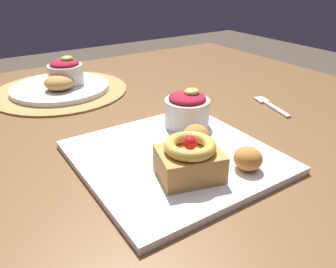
{
  "coord_description": "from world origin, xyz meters",
  "views": [
    {
      "loc": [
        -0.29,
        -0.55,
        1.02
      ],
      "look_at": [
        -0.01,
        -0.13,
        0.77
      ],
      "focal_mm": 36.04,
      "sensor_mm": 36.0,
      "label": 1
    }
  ],
  "objects": [
    {
      "name": "back_plate",
      "position": [
        -0.06,
        0.3,
        0.74
      ],
      "size": [
        0.25,
        0.25,
        0.01
      ],
      "primitive_type": "cylinder",
      "color": "white",
      "rests_on": "woven_placemat"
    },
    {
      "name": "front_plate",
      "position": [
        -0.01,
        -0.15,
        0.74
      ],
      "size": [
        0.3,
        0.3,
        0.01
      ],
      "primitive_type": "cube",
      "color": "white",
      "rests_on": "dining_table"
    },
    {
      "name": "cake_slice",
      "position": [
        -0.03,
        -0.21,
        0.77
      ],
      "size": [
        0.11,
        0.1,
        0.07
      ],
      "rotation": [
        0.0,
        0.0,
        -0.28
      ],
      "color": "#C68E47",
      "rests_on": "front_plate"
    },
    {
      "name": "fork",
      "position": [
        0.31,
        -0.07,
        0.73
      ],
      "size": [
        0.05,
        0.13,
        0.0
      ],
      "rotation": [
        0.0,
        0.0,
        1.3
      ],
      "color": "silver",
      "rests_on": "dining_table"
    },
    {
      "name": "fritter_front",
      "position": [
        0.03,
        -0.14,
        0.76
      ],
      "size": [
        0.05,
        0.05,
        0.04
      ],
      "primitive_type": "ellipsoid",
      "color": "#BC7F38",
      "rests_on": "front_plate"
    },
    {
      "name": "woven_placemat",
      "position": [
        -0.06,
        0.3,
        0.73
      ],
      "size": [
        0.34,
        0.34,
        0.0
      ],
      "primitive_type": "cylinder",
      "color": "#AD894C",
      "rests_on": "dining_table"
    },
    {
      "name": "fritter_middle",
      "position": [
        0.05,
        -0.25,
        0.76
      ],
      "size": [
        0.04,
        0.04,
        0.04
      ],
      "primitive_type": "ellipsoid",
      "color": "#BC7F38",
      "rests_on": "front_plate"
    },
    {
      "name": "berry_ramekin",
      "position": [
        0.07,
        -0.07,
        0.78
      ],
      "size": [
        0.09,
        0.09,
        0.08
      ],
      "color": "silver",
      "rests_on": "front_plate"
    },
    {
      "name": "back_ramekin",
      "position": [
        -0.04,
        0.3,
        0.78
      ],
      "size": [
        0.09,
        0.09,
        0.07
      ],
      "color": "silver",
      "rests_on": "back_plate"
    },
    {
      "name": "back_pastry",
      "position": [
        -0.07,
        0.26,
        0.77
      ],
      "size": [
        0.07,
        0.07,
        0.04
      ],
      "primitive_type": "ellipsoid",
      "color": "#C68E47",
      "rests_on": "back_plate"
    },
    {
      "name": "dining_table",
      "position": [
        0.0,
        0.0,
        0.64
      ],
      "size": [
        1.31,
        1.12,
        0.73
      ],
      "color": "brown",
      "rests_on": "ground_plane"
    }
  ]
}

